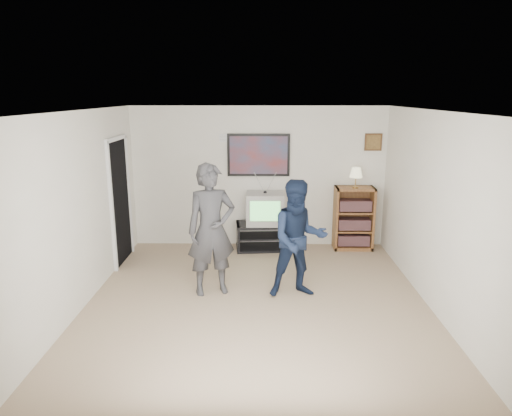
{
  "coord_description": "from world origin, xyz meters",
  "views": [
    {
      "loc": [
        0.07,
        -5.52,
        2.7
      ],
      "look_at": [
        -0.02,
        0.64,
        1.15
      ],
      "focal_mm": 32.0,
      "sensor_mm": 36.0,
      "label": 1
    }
  ],
  "objects_px": {
    "crt_television": "(265,208)",
    "person_tall": "(211,230)",
    "media_stand": "(263,236)",
    "person_short": "(299,239)",
    "bookshelf": "(353,218)"
  },
  "relations": [
    {
      "from": "media_stand",
      "to": "crt_television",
      "type": "xyz_separation_m",
      "value": [
        0.04,
        0.0,
        0.51
      ]
    },
    {
      "from": "media_stand",
      "to": "person_short",
      "type": "distance_m",
      "value": 2.07
    },
    {
      "from": "media_stand",
      "to": "crt_television",
      "type": "height_order",
      "value": "crt_television"
    },
    {
      "from": "crt_television",
      "to": "person_tall",
      "type": "bearing_deg",
      "value": -111.97
    },
    {
      "from": "crt_television",
      "to": "person_tall",
      "type": "xyz_separation_m",
      "value": [
        -0.74,
        -1.85,
        0.16
      ]
    },
    {
      "from": "media_stand",
      "to": "person_short",
      "type": "relative_size",
      "value": 0.61
    },
    {
      "from": "bookshelf",
      "to": "person_tall",
      "type": "xyz_separation_m",
      "value": [
        -2.31,
        -1.9,
        0.35
      ]
    },
    {
      "from": "person_short",
      "to": "media_stand",
      "type": "bearing_deg",
      "value": 95.35
    },
    {
      "from": "person_tall",
      "to": "person_short",
      "type": "relative_size",
      "value": 1.12
    },
    {
      "from": "media_stand",
      "to": "crt_television",
      "type": "relative_size",
      "value": 1.52
    },
    {
      "from": "crt_television",
      "to": "person_short",
      "type": "distance_m",
      "value": 1.98
    },
    {
      "from": "bookshelf",
      "to": "person_tall",
      "type": "bearing_deg",
      "value": -140.54
    },
    {
      "from": "media_stand",
      "to": "person_tall",
      "type": "xyz_separation_m",
      "value": [
        -0.7,
        -1.85,
        0.67
      ]
    },
    {
      "from": "person_tall",
      "to": "media_stand",
      "type": "bearing_deg",
      "value": 50.41
    },
    {
      "from": "media_stand",
      "to": "person_tall",
      "type": "relative_size",
      "value": 0.54
    }
  ]
}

